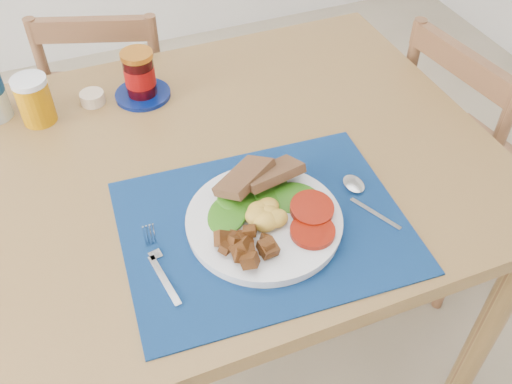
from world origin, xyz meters
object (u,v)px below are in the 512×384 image
at_px(chair_end, 463,141).
at_px(jam_on_saucer, 140,77).
at_px(juice_glass, 35,101).
at_px(breakfast_plate, 262,220).
at_px(chair_far, 114,94).

xyz_separation_m(chair_end, jam_on_saucer, (-0.82, 0.22, 0.27)).
bearing_deg(juice_glass, breakfast_plate, -55.12).
height_order(chair_far, jam_on_saucer, chair_far).
xyz_separation_m(juice_glass, jam_on_saucer, (0.24, 0.01, 0.00)).
distance_m(juice_glass, jam_on_saucer, 0.24).
bearing_deg(chair_far, juice_glass, 80.80).
height_order(breakfast_plate, juice_glass, juice_glass).
height_order(chair_far, chair_end, chair_end).
xyz_separation_m(chair_end, breakfast_plate, (-0.72, -0.27, 0.24)).
relative_size(chair_end, jam_on_saucer, 7.87).
xyz_separation_m(breakfast_plate, juice_glass, (-0.34, 0.49, 0.03)).
height_order(breakfast_plate, jam_on_saucer, jam_on_saucer).
height_order(chair_end, jam_on_saucer, chair_end).
distance_m(chair_far, chair_end, 1.04).
distance_m(chair_far, jam_on_saucer, 0.47).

